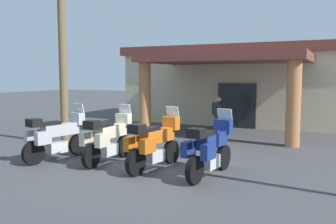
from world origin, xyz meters
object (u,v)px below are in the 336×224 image
object	(u,v)px
motorcycle_cream	(108,138)
palm_tree_roadside	(61,7)
motorcycle_silver	(56,136)
motel_building	(249,84)
pedestrian	(218,113)
motorcycle_blue	(210,149)
motorcycle_orange	(154,143)

from	to	relation	value
motorcycle_cream	palm_tree_roadside	world-z (taller)	palm_tree_roadside
palm_tree_roadside	motorcycle_silver	bearing A→B (deg)	-52.72
motel_building	pedestrian	size ratio (longest dim) A/B	8.08
motorcycle_blue	palm_tree_roadside	distance (m)	7.51
motel_building	pedestrian	xyz separation A→B (m)	(0.05, -5.04, -1.12)
motel_building	motorcycle_cream	xyz separation A→B (m)	(-1.20, -10.86, -1.34)
motorcycle_silver	motorcycle_orange	xyz separation A→B (m)	(3.08, 0.36, 0.00)
motel_building	motorcycle_blue	xyz separation A→B (m)	(1.88, -10.91, -1.34)
motorcycle_orange	motorcycle_silver	bearing A→B (deg)	104.59
motorcycle_orange	palm_tree_roadside	size ratio (longest dim) A/B	0.34
motorcycle_silver	motorcycle_orange	bearing A→B (deg)	-72.77
motorcycle_cream	pedestrian	size ratio (longest dim) A/B	1.38
motel_building	motorcycle_silver	world-z (taller)	motel_building
motorcycle_silver	palm_tree_roadside	bearing A→B (deg)	47.77
motorcycle_cream	motorcycle_blue	size ratio (longest dim) A/B	1.00
pedestrian	motorcycle_cream	bearing A→B (deg)	158.31
motorcycle_orange	motorcycle_blue	bearing A→B (deg)	-81.28
motorcycle_orange	palm_tree_roadside	xyz separation A→B (m)	(-4.55, 1.57, 4.12)
motorcycle_orange	motorcycle_blue	distance (m)	1.54
motorcycle_silver	motorcycle_cream	world-z (taller)	same
motel_building	motorcycle_cream	world-z (taller)	motel_building
motorcycle_silver	motorcycle_blue	bearing A→B (deg)	-74.72
palm_tree_roadside	pedestrian	bearing A→B (deg)	45.42
motorcycle_silver	palm_tree_roadside	world-z (taller)	palm_tree_roadside
motel_building	motorcycle_blue	world-z (taller)	motel_building
motorcycle_orange	palm_tree_roadside	world-z (taller)	palm_tree_roadside
motel_building	motorcycle_blue	size ratio (longest dim) A/B	5.84
motel_building	motorcycle_silver	bearing A→B (deg)	-105.32
motel_building	motorcycle_blue	distance (m)	11.16
motorcycle_cream	motorcycle_blue	bearing A→B (deg)	-90.84
palm_tree_roadside	motel_building	bearing A→B (deg)	65.81
motorcycle_blue	pedestrian	xyz separation A→B (m)	(-1.83, 5.87, 0.22)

